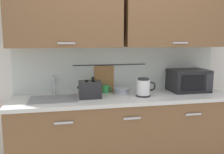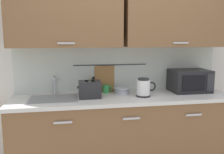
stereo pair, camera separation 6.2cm
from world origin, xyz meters
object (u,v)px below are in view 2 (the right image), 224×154
Objects in this scene: microwave at (190,81)px; mixing_bowl at (122,90)px; dish_soap_bottle at (93,86)px; toaster at (90,89)px; mug_near_sink at (106,89)px; electric_kettle at (144,88)px.

mixing_bowl is (-0.84, 0.03, -0.09)m from microwave.
dish_soap_bottle reaches higher than toaster.
microwave reaches higher than toaster.
mug_near_sink is (-1.02, 0.11, -0.09)m from microwave.
toaster is (-0.22, -0.22, 0.05)m from mug_near_sink.
dish_soap_bottle is at bearing 152.77° from electric_kettle.
microwave is 1.80× the size of toaster.
mug_near_sink reaches higher than mixing_bowl.
dish_soap_bottle reaches higher than mixing_bowl.
dish_soap_bottle is 0.77× the size of toaster.
microwave is 0.65m from electric_kettle.
electric_kettle is 0.47m from mug_near_sink.
microwave is 1.18m from dish_soap_bottle.
microwave reaches higher than electric_kettle.
dish_soap_bottle is 1.63× the size of mug_near_sink.
dish_soap_bottle is at bearing 163.84° from mixing_bowl.
microwave is 1.03m from mug_near_sink.
electric_kettle reaches higher than mug_near_sink.
microwave reaches higher than mixing_bowl.
microwave is 1.25m from toaster.
toaster is at bearing -104.98° from dish_soap_bottle.
dish_soap_bottle is 0.92× the size of mixing_bowl.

